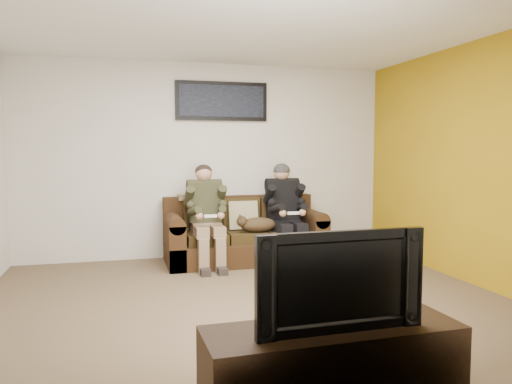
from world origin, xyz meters
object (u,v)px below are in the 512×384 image
object	(u,v)px
sofa	(244,237)
person_right	(285,207)
person_left	(206,210)
tv_stand	(333,366)
television	(334,278)
framed_poster	(222,101)
cat	(257,224)

from	to	relation	value
sofa	person_right	bearing A→B (deg)	-17.93
person_left	tv_stand	bearing A→B (deg)	-88.27
person_right	television	distance (m)	3.72
tv_stand	television	world-z (taller)	television
sofa	framed_poster	xyz separation A→B (m)	(-0.20, 0.39, 1.79)
cat	tv_stand	bearing A→B (deg)	-98.46
framed_poster	television	size ratio (longest dim) A/B	1.29
person_left	tv_stand	distance (m)	3.64
sofa	person_right	xyz separation A→B (m)	(0.52, -0.17, 0.39)
sofa	cat	world-z (taller)	sofa
tv_stand	person_left	bearing A→B (deg)	90.30
sofa	person_left	bearing A→B (deg)	-162.03
person_right	tv_stand	size ratio (longest dim) A/B	0.87
television	framed_poster	bearing A→B (deg)	85.68
sofa	person_right	distance (m)	0.67
television	cat	bearing A→B (deg)	80.11
cat	framed_poster	xyz separation A→B (m)	(-0.32, 0.63, 1.59)
person_right	framed_poster	xyz separation A→B (m)	(-0.72, 0.56, 1.40)
framed_poster	television	bearing A→B (deg)	-92.89
sofa	framed_poster	bearing A→B (deg)	116.93
person_left	person_right	xyz separation A→B (m)	(1.04, 0.00, 0.00)
person_right	framed_poster	size ratio (longest dim) A/B	1.01
sofa	television	xyz separation A→B (m)	(-0.41, -3.77, 0.43)
cat	framed_poster	bearing A→B (deg)	116.46
person_left	person_right	world-z (taller)	person_right
tv_stand	television	xyz separation A→B (m)	(0.00, 0.00, 0.51)
sofa	tv_stand	world-z (taller)	sofa
tv_stand	television	bearing A→B (deg)	-1.43
framed_poster	television	world-z (taller)	framed_poster
cat	framed_poster	distance (m)	1.74
person_right	framed_poster	world-z (taller)	framed_poster
person_left	television	bearing A→B (deg)	-88.27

